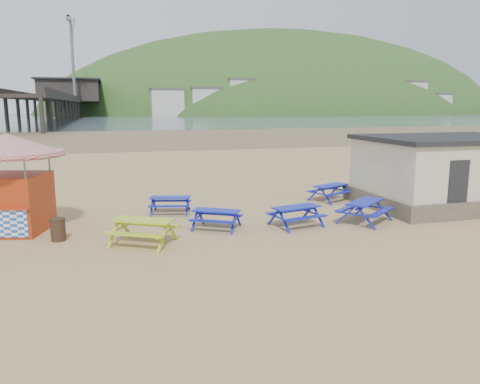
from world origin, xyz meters
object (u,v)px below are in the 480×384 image
object	(u,v)px
picnic_table_blue_a	(170,205)
ice_cream_kiosk	(9,170)
picnic_table_yellow	(143,232)
litter_bin	(58,229)
amenity_block	(447,171)

from	to	relation	value
picnic_table_blue_a	ice_cream_kiosk	size ratio (longest dim) A/B	0.40
picnic_table_blue_a	picnic_table_yellow	world-z (taller)	picnic_table_yellow
picnic_table_blue_a	ice_cream_kiosk	xyz separation A→B (m)	(-5.86, -1.36, 1.88)
picnic_table_yellow	litter_bin	distance (m)	2.98
litter_bin	picnic_table_yellow	bearing A→B (deg)	-23.13
ice_cream_kiosk	amenity_block	xyz separation A→B (m)	(18.17, -0.39, -0.66)
picnic_table_yellow	litter_bin	bearing A→B (deg)	-173.08
picnic_table_yellow	amenity_block	distance (m)	14.02
picnic_table_blue_a	picnic_table_yellow	xyz separation A→B (m)	(-1.44, -4.25, 0.06)
picnic_table_yellow	ice_cream_kiosk	size ratio (longest dim) A/B	0.52
litter_bin	amenity_block	size ratio (longest dim) A/B	0.10
picnic_table_yellow	ice_cream_kiosk	bearing A→B (deg)	176.90
picnic_table_yellow	litter_bin	size ratio (longest dim) A/B	3.28
picnic_table_blue_a	litter_bin	world-z (taller)	litter_bin
picnic_table_blue_a	amenity_block	world-z (taller)	amenity_block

